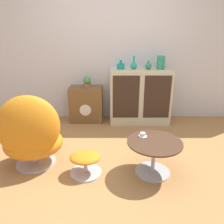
# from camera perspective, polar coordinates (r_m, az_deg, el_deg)

# --- Properties ---
(ground_plane) EXTENTS (12.00, 12.00, 0.00)m
(ground_plane) POSITION_cam_1_polar(r_m,az_deg,el_deg) (2.82, -1.39, -13.88)
(ground_plane) COLOR #A87542
(wall_back) EXTENTS (6.40, 0.06, 2.60)m
(wall_back) POSITION_cam_1_polar(r_m,az_deg,el_deg) (4.05, -1.02, 16.39)
(wall_back) COLOR silver
(wall_back) RESTS_ON ground_plane
(sideboard) EXTENTS (1.06, 0.47, 0.97)m
(sideboard) POSITION_cam_1_polar(r_m,az_deg,el_deg) (3.97, 7.17, 4.15)
(sideboard) COLOR beige
(sideboard) RESTS_ON ground_plane
(tv_console) EXTENTS (0.59, 0.39, 0.64)m
(tv_console) POSITION_cam_1_polar(r_m,az_deg,el_deg) (4.06, -6.79, 2.09)
(tv_console) COLOR brown
(tv_console) RESTS_ON ground_plane
(egg_chair) EXTENTS (0.80, 0.74, 0.95)m
(egg_chair) POSITION_cam_1_polar(r_m,az_deg,el_deg) (2.78, -20.47, -5.79)
(egg_chair) COLOR #B7B7BC
(egg_chair) RESTS_ON ground_plane
(ottoman) EXTENTS (0.37, 0.37, 0.26)m
(ottoman) POSITION_cam_1_polar(r_m,az_deg,el_deg) (2.63, -7.06, -12.54)
(ottoman) COLOR #B7B7BC
(ottoman) RESTS_ON ground_plane
(coffee_table) EXTENTS (0.63, 0.63, 0.42)m
(coffee_table) POSITION_cam_1_polar(r_m,az_deg,el_deg) (2.61, 10.80, -10.28)
(coffee_table) COLOR #B7B7BC
(coffee_table) RESTS_ON ground_plane
(vase_leftmost) EXTENTS (0.13, 0.13, 0.15)m
(vase_leftmost) POSITION_cam_1_polar(r_m,az_deg,el_deg) (3.82, 2.21, 11.91)
(vase_leftmost) COLOR teal
(vase_leftmost) RESTS_ON sideboard
(vase_inner_left) EXTENTS (0.11, 0.11, 0.23)m
(vase_inner_left) POSITION_cam_1_polar(r_m,az_deg,el_deg) (3.84, 5.62, 12.04)
(vase_inner_left) COLOR teal
(vase_inner_left) RESTS_ON sideboard
(vase_inner_right) EXTENTS (0.11, 0.11, 0.14)m
(vase_inner_right) POSITION_cam_1_polar(r_m,az_deg,el_deg) (3.87, 9.37, 11.84)
(vase_inner_right) COLOR #2D8E6B
(vase_inner_right) RESTS_ON sideboard
(vase_rightmost) EXTENTS (0.14, 0.14, 0.22)m
(vase_rightmost) POSITION_cam_1_polar(r_m,az_deg,el_deg) (3.90, 12.52, 12.52)
(vase_rightmost) COLOR #2D8E6B
(vase_rightmost) RESTS_ON sideboard
(potted_plant) EXTENTS (0.13, 0.13, 0.19)m
(potted_plant) POSITION_cam_1_polar(r_m,az_deg,el_deg) (3.94, -6.58, 7.86)
(potted_plant) COLOR #996B4C
(potted_plant) RESTS_ON tv_console
(teacup) EXTENTS (0.10, 0.10, 0.05)m
(teacup) POSITION_cam_1_polar(r_m,az_deg,el_deg) (2.62, 7.94, -5.97)
(teacup) COLOR white
(teacup) RESTS_ON coffee_table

